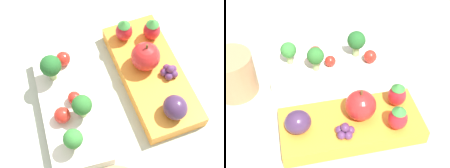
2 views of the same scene
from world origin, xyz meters
TOP-DOWN VIEW (x-y plane):
  - ground_plane at (0.00, 0.00)m, footprint 4.00×4.00m
  - bento_box_savoury at (-0.01, 0.07)m, footprint 0.23×0.13m
  - bento_box_fruit at (-0.01, -0.08)m, footprint 0.24×0.12m
  - broccoli_floret_0 at (0.05, 0.08)m, footprint 0.04×0.04m
  - broccoli_floret_1 at (-0.08, 0.09)m, footprint 0.03×0.03m
  - broccoli_floret_2 at (-0.04, 0.06)m, footprint 0.03×0.03m
  - cherry_tomato_0 at (0.07, 0.05)m, footprint 0.03×0.03m
  - cherry_tomato_1 at (-0.03, 0.09)m, footprint 0.03×0.03m
  - cherry_tomato_2 at (-0.01, 0.06)m, footprint 0.02×0.02m
  - apple at (0.01, -0.07)m, footprint 0.05×0.05m
  - strawberry_0 at (0.07, -0.06)m, footprint 0.03×0.03m
  - strawberry_1 at (0.05, -0.11)m, footprint 0.03×0.03m
  - plum at (-0.09, -0.07)m, footprint 0.04×0.04m
  - grape_cluster at (-0.03, -0.10)m, footprint 0.03×0.03m
  - drinking_cup at (-0.19, 0.07)m, footprint 0.08×0.08m

SIDE VIEW (x-z plane):
  - ground_plane at x=0.00m, z-range 0.00..0.00m
  - bento_box_savoury at x=-0.01m, z-range 0.00..0.02m
  - bento_box_fruit at x=-0.01m, z-range 0.00..0.03m
  - cherry_tomato_2 at x=-0.01m, z-range 0.02..0.05m
  - grape_cluster at x=-0.03m, z-range 0.02..0.05m
  - cherry_tomato_0 at x=0.07m, z-range 0.02..0.05m
  - cherry_tomato_1 at x=-0.03m, z-range 0.02..0.05m
  - drinking_cup at x=-0.19m, z-range 0.00..0.08m
  - plum at x=-0.09m, z-range 0.03..0.06m
  - strawberry_0 at x=0.07m, z-range 0.03..0.07m
  - strawberry_1 at x=0.05m, z-range 0.03..0.07m
  - apple at x=0.01m, z-range 0.02..0.08m
  - broccoli_floret_1 at x=-0.08m, z-range 0.03..0.08m
  - broccoli_floret_2 at x=-0.04m, z-range 0.03..0.08m
  - broccoli_floret_0 at x=0.05m, z-range 0.03..0.09m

